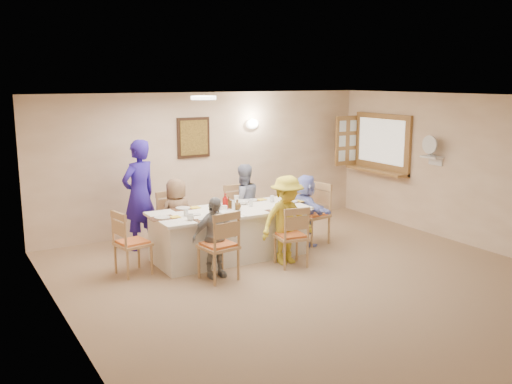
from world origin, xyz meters
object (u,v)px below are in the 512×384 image
chair_front_left (218,245)px  diner_right_end (306,210)px  chair_left_end (133,242)px  diner_back_left (177,215)px  desk_fan (431,149)px  chair_right_end (312,214)px  diner_front_right (287,220)px  diner_back_right (243,203)px  serving_hatch (382,144)px  dining_table (230,234)px  condiment_ketchup (225,201)px  caregiver (139,195)px  chair_back_left (174,221)px  diner_front_left (214,237)px  chair_front_right (291,235)px

chair_front_left → diner_right_end: bearing=-166.3°
chair_left_end → diner_back_left: (0.95, 0.68, 0.13)m
desk_fan → diner_back_left: (-4.21, 1.29, -0.95)m
desk_fan → chair_left_end: 5.31m
chair_right_end → diner_front_right: 1.18m
chair_right_end → diner_back_right: diner_back_right is taller
serving_hatch → dining_table: 3.96m
desk_fan → condiment_ketchup: 3.79m
condiment_ketchup → dining_table: bearing=-46.7°
desk_fan → diner_right_end: size_ratio=0.25×
diner_right_end → caregiver: bearing=69.8°
chair_back_left → diner_front_left: size_ratio=0.84×
desk_fan → diner_front_right: size_ratio=0.22×
chair_front_right → chair_right_end: 1.24m
diner_front_left → diner_front_right: diner_front_right is taller
desk_fan → chair_front_right: 3.21m
serving_hatch → chair_front_right: serving_hatch is taller
chair_front_left → diner_front_right: size_ratio=0.74×
diner_front_right → serving_hatch: bearing=23.9°
chair_back_left → diner_right_end: (2.02, -0.80, 0.12)m
chair_back_left → diner_back_left: 0.17m
chair_front_left → diner_back_left: diner_back_left is taller
diner_right_end → condiment_ketchup: size_ratio=4.74×
chair_front_right → caregiver: size_ratio=0.52×
serving_hatch → chair_right_end: serving_hatch is taller
chair_front_right → diner_back_left: bearing=-42.0°
chair_back_left → diner_back_right: size_ratio=0.71×
diner_front_left → diner_back_left: bearing=88.0°
chair_front_left → diner_front_left: size_ratio=0.87×
serving_hatch → chair_back_left: serving_hatch is taller
diner_back_left → diner_right_end: diner_back_left is taller
chair_front_left → diner_front_left: 0.14m
caregiver → chair_left_end: bearing=43.4°
chair_front_left → chair_right_end: (2.15, 0.80, 0.02)m
diner_back_right → diner_front_left: size_ratio=1.17×
diner_back_left → chair_front_left: bearing=79.7°
chair_right_end → diner_back_right: 1.18m
chair_left_end → diner_back_right: bearing=-82.7°
diner_back_left → caregiver: bearing=-56.5°
chair_left_end → diner_front_left: diner_front_left is taller
diner_back_right → diner_right_end: diner_back_right is taller
chair_back_left → diner_back_right: bearing=-13.1°
chair_front_left → caregiver: size_ratio=0.55×
desk_fan → diner_back_left: 4.51m
chair_back_left → diner_right_end: 2.18m
serving_hatch → chair_left_end: serving_hatch is taller
chair_back_left → caregiver: 0.71m
diner_back_left → caregiver: caregiver is taller
dining_table → chair_back_left: size_ratio=2.54×
desk_fan → diner_front_right: desk_fan is taller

